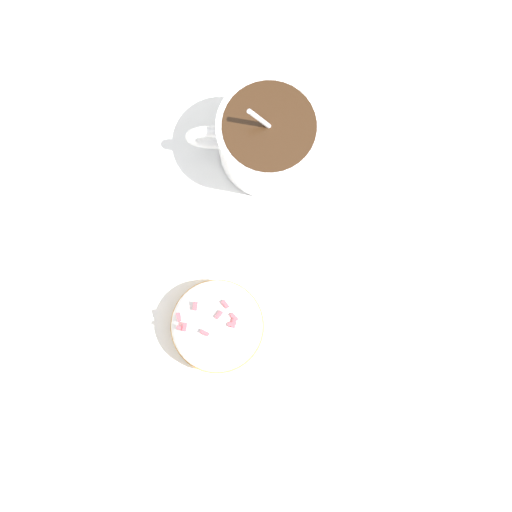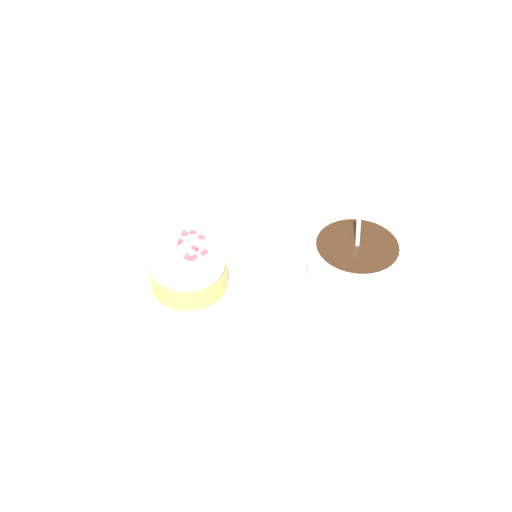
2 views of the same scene
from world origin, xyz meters
The scene contains 4 objects.
ground_plane centered at (0.00, 0.00, 0.00)m, with size 3.00×3.00×0.00m, color #C6B793.
paper_napkin centered at (0.00, 0.00, 0.00)m, with size 0.37×0.34×0.00m.
coffee_cup centered at (0.08, 0.00, 0.04)m, with size 0.09×0.11×0.10m.
frosted_pastry centered at (-0.08, -0.01, 0.02)m, with size 0.08×0.08×0.05m.
Camera 1 is at (-0.09, -0.04, 0.63)m, focal length 50.00 mm.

